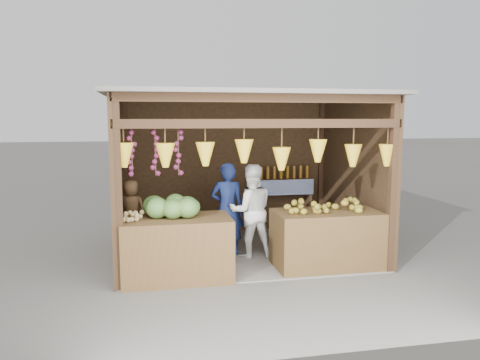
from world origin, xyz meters
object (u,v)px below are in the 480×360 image
man_standing (227,209)px  counter_left (177,248)px  counter_right (326,239)px  woman_standing (251,211)px  vendor_seated (131,210)px

man_standing → counter_left: bearing=64.0°
counter_left → man_standing: (0.90, 1.03, 0.33)m
counter_right → man_standing: bearing=145.3°
man_standing → woman_standing: 0.40m
man_standing → counter_right: bearing=160.4°
counter_right → vendor_seated: bearing=159.5°
counter_left → man_standing: man_standing is taller
counter_left → man_standing: 1.41m
counter_left → woman_standing: bearing=34.1°
counter_right → man_standing: size_ratio=1.02×
man_standing → vendor_seated: size_ratio=1.57×
counter_left → vendor_seated: (-0.65, 1.17, 0.35)m
counter_right → woman_standing: (-1.01, 0.77, 0.33)m
vendor_seated → woman_standing: bearing=-169.6°
counter_left → vendor_seated: 1.39m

